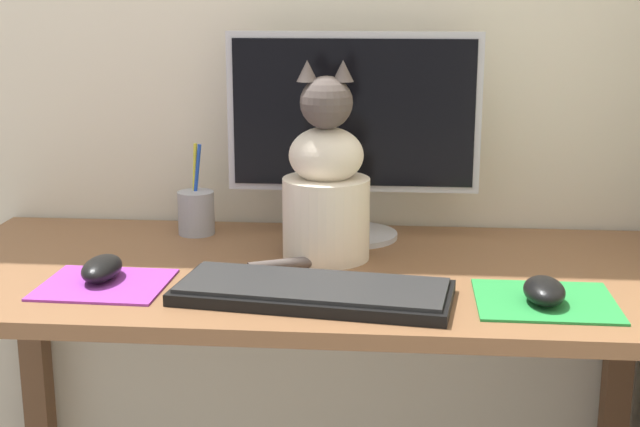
{
  "coord_description": "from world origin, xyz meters",
  "views": [
    {
      "loc": [
        0.15,
        -1.42,
        1.21
      ],
      "look_at": [
        0.03,
        -0.05,
        0.86
      ],
      "focal_mm": 50.0,
      "sensor_mm": 36.0,
      "label": 1
    }
  ],
  "objects_px": {
    "monitor": "(353,127)",
    "computer_mouse_left": "(102,268)",
    "cat": "(326,187)",
    "computer_mouse_right": "(544,291)",
    "pen_cup": "(196,212)",
    "keyboard": "(313,291)"
  },
  "relations": [
    {
      "from": "monitor",
      "to": "computer_mouse_left",
      "type": "relative_size",
      "value": 4.38
    },
    {
      "from": "monitor",
      "to": "cat",
      "type": "xyz_separation_m",
      "value": [
        -0.04,
        -0.14,
        -0.08
      ]
    },
    {
      "from": "computer_mouse_right",
      "to": "monitor",
      "type": "bearing_deg",
      "value": 131.02
    },
    {
      "from": "monitor",
      "to": "computer_mouse_left",
      "type": "height_order",
      "value": "monitor"
    },
    {
      "from": "computer_mouse_left",
      "to": "computer_mouse_right",
      "type": "xyz_separation_m",
      "value": [
        0.69,
        -0.05,
        0.0
      ]
    },
    {
      "from": "cat",
      "to": "pen_cup",
      "type": "xyz_separation_m",
      "value": [
        -0.26,
        0.14,
        -0.08
      ]
    },
    {
      "from": "monitor",
      "to": "keyboard",
      "type": "distance_m",
      "value": 0.4
    },
    {
      "from": "cat",
      "to": "computer_mouse_right",
      "type": "bearing_deg",
      "value": -36.77
    },
    {
      "from": "computer_mouse_left",
      "to": "pen_cup",
      "type": "xyz_separation_m",
      "value": [
        0.09,
        0.3,
        0.02
      ]
    },
    {
      "from": "monitor",
      "to": "keyboard",
      "type": "bearing_deg",
      "value": -96.74
    },
    {
      "from": "keyboard",
      "to": "cat",
      "type": "relative_size",
      "value": 1.27
    },
    {
      "from": "monitor",
      "to": "pen_cup",
      "type": "bearing_deg",
      "value": 179.56
    },
    {
      "from": "computer_mouse_left",
      "to": "cat",
      "type": "height_order",
      "value": "cat"
    },
    {
      "from": "keyboard",
      "to": "computer_mouse_right",
      "type": "height_order",
      "value": "computer_mouse_right"
    },
    {
      "from": "cat",
      "to": "pen_cup",
      "type": "height_order",
      "value": "cat"
    },
    {
      "from": "pen_cup",
      "to": "monitor",
      "type": "bearing_deg",
      "value": -0.44
    },
    {
      "from": "monitor",
      "to": "pen_cup",
      "type": "distance_m",
      "value": 0.34
    },
    {
      "from": "pen_cup",
      "to": "computer_mouse_left",
      "type": "bearing_deg",
      "value": -105.98
    },
    {
      "from": "computer_mouse_right",
      "to": "keyboard",
      "type": "bearing_deg",
      "value": -179.85
    },
    {
      "from": "monitor",
      "to": "computer_mouse_left",
      "type": "distance_m",
      "value": 0.52
    },
    {
      "from": "keyboard",
      "to": "pen_cup",
      "type": "height_order",
      "value": "pen_cup"
    },
    {
      "from": "cat",
      "to": "pen_cup",
      "type": "relative_size",
      "value": 1.98
    }
  ]
}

